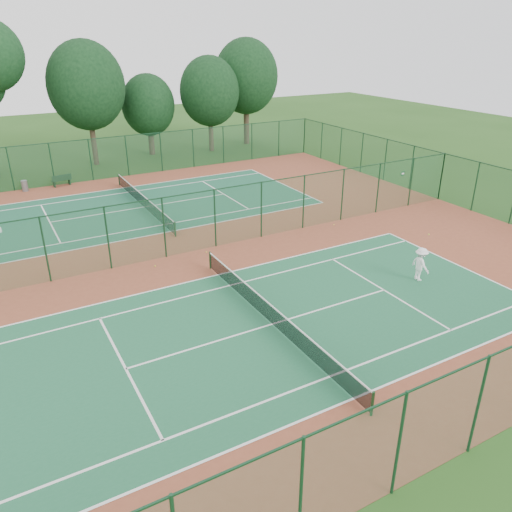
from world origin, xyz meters
The scene contains 17 objects.
ground centered at (0.00, 0.00, 0.00)m, with size 120.00×120.00×0.00m, color #234B17.
red_pad centered at (0.00, 0.00, 0.01)m, with size 40.00×36.00×0.01m, color brown.
court_near centered at (0.00, -9.00, 0.01)m, with size 23.77×10.97×0.01m, color #1D5E3C.
court_far centered at (0.00, 9.00, 0.01)m, with size 23.77×10.97×0.01m, color #1B583D.
fence_north centered at (0.00, 18.00, 1.76)m, with size 40.00×0.09×3.50m.
fence_south centered at (0.00, -18.00, 1.76)m, with size 40.00×0.09×3.50m.
fence_east centered at (20.00, 0.00, 1.76)m, with size 0.09×36.00×3.50m.
fence_divider centered at (0.00, 0.00, 1.76)m, with size 40.00×0.09×3.50m.
tennis_net_near centered at (0.00, -9.00, 0.54)m, with size 0.10×12.90×0.97m.
tennis_net_far centered at (0.00, 9.00, 0.54)m, with size 0.10×12.90×0.97m.
player_near centered at (8.70, -9.01, 0.90)m, with size 1.13×0.65×1.75m, color white.
trash_bin centered at (-6.95, 17.42, 0.44)m, with size 0.47×0.47×0.85m, color slate.
bench centered at (-4.13, 17.47, 0.50)m, with size 1.60×0.70×0.95m.
stray_ball_a centered at (0.65, -0.59, 0.04)m, with size 0.07×0.07×0.07m, color yellow.
stray_ball_b centered at (9.74, -0.61, 0.04)m, with size 0.06×0.06×0.06m, color #E8F238.
stray_ball_c centered at (-2.52, -0.95, 0.05)m, with size 0.08×0.08×0.08m, color gold.
evergreen_row centered at (0.50, 24.25, 0.00)m, with size 39.00×5.00×12.00m, color black, non-canonical shape.
Camera 1 is at (-9.59, -24.75, 11.62)m, focal length 35.00 mm.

